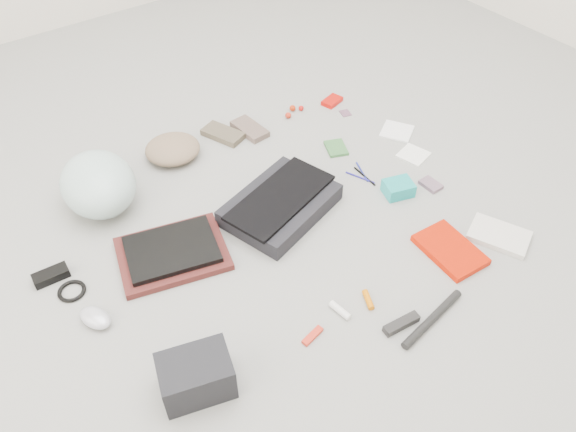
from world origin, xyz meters
TOP-DOWN VIEW (x-y plane):
  - ground_plane at (0.00, 0.00)m, footprint 4.00×4.00m
  - messenger_bag at (0.02, 0.08)m, footprint 0.46×0.39m
  - bag_flap at (0.02, 0.08)m, footprint 0.46×0.31m
  - laptop_sleeve at (-0.41, 0.12)m, footprint 0.42×0.36m
  - laptop at (-0.41, 0.12)m, footprint 0.35×0.29m
  - bike_helmet at (-0.49, 0.50)m, footprint 0.30×0.36m
  - beanie at (-0.14, 0.60)m, footprint 0.29×0.28m
  - mitten_left at (0.09, 0.60)m, footprint 0.15×0.20m
  - mitten_right at (0.21, 0.56)m, footprint 0.10×0.18m
  - power_brick at (-0.78, 0.27)m, footprint 0.12×0.06m
  - cable_coil at (-0.74, 0.17)m, footprint 0.11×0.11m
  - mouse at (-0.72, 0.01)m, footprint 0.10×0.13m
  - camera_bag at (-0.58, -0.36)m, footprint 0.23×0.19m
  - multitool at (-0.22, -0.42)m, footprint 0.08×0.04m
  - toiletry_tube_white at (-0.09, -0.40)m, footprint 0.03×0.08m
  - toiletry_tube_orange at (0.01, -0.42)m, footprint 0.05×0.07m
  - u_lock at (0.03, -0.55)m, footprint 0.13×0.04m
  - bike_pump at (0.11, -0.60)m, footprint 0.28×0.07m
  - book_red at (0.38, -0.43)m, footprint 0.17×0.24m
  - book_white at (0.57, -0.49)m, footprint 0.21×0.24m
  - notepad at (0.43, 0.24)m, footprint 0.11×0.13m
  - pen_blue at (0.39, 0.04)m, footprint 0.06×0.12m
  - pen_black at (0.41, 0.04)m, footprint 0.01×0.13m
  - pen_navy at (0.42, 0.07)m, footprint 0.05×0.12m
  - accordion_wallet at (0.44, -0.11)m, footprint 0.13×0.11m
  - card_deck at (0.58, -0.15)m, footprint 0.06×0.08m
  - napkin_top at (0.72, 0.18)m, footprint 0.18×0.18m
  - napkin_bottom at (0.66, 0.02)m, footprint 0.13×0.13m
  - lollipop_a at (0.40, 0.55)m, footprint 0.03×0.03m
  - lollipop_b at (0.45, 0.58)m, footprint 0.03×0.03m
  - lollipop_c at (0.48, 0.56)m, footprint 0.03×0.03m
  - altoids_tin at (0.63, 0.52)m, footprint 0.11×0.08m
  - stamp_sheet at (0.63, 0.42)m, footprint 0.05×0.06m

SIDE VIEW (x-z plane):
  - ground_plane at x=0.00m, z-range 0.00..0.00m
  - stamp_sheet at x=0.63m, z-range 0.00..0.00m
  - napkin_bottom at x=0.66m, z-range 0.00..0.01m
  - pen_navy at x=0.42m, z-range 0.00..0.01m
  - pen_blue at x=0.39m, z-range 0.00..0.01m
  - pen_black at x=0.41m, z-range 0.00..0.01m
  - napkin_top at x=0.72m, z-range 0.00..0.01m
  - multitool at x=-0.22m, z-range 0.00..0.01m
  - notepad at x=0.43m, z-range 0.00..0.01m
  - cable_coil at x=-0.74m, z-range 0.00..0.01m
  - card_deck at x=0.58m, z-range 0.00..0.02m
  - altoids_tin at x=0.63m, z-range 0.00..0.02m
  - toiletry_tube_orange at x=0.01m, z-range 0.00..0.02m
  - book_white at x=0.57m, z-range 0.00..0.02m
  - toiletry_tube_white at x=-0.09m, z-range 0.00..0.02m
  - lollipop_c at x=0.48m, z-range 0.00..0.02m
  - book_red at x=0.38m, z-range 0.00..0.02m
  - u_lock at x=0.03m, z-range 0.00..0.02m
  - laptop_sleeve at x=-0.41m, z-range 0.00..0.03m
  - mitten_right at x=0.21m, z-range 0.00..0.03m
  - bike_pump at x=0.11m, z-range 0.00..0.03m
  - mitten_left at x=0.09m, z-range 0.00..0.03m
  - lollipop_a at x=0.40m, z-range 0.00..0.03m
  - lollipop_b at x=0.45m, z-range 0.00..0.03m
  - power_brick at x=-0.78m, z-range 0.00..0.03m
  - mouse at x=-0.72m, z-range 0.00..0.04m
  - accordion_wallet at x=0.44m, z-range 0.00..0.05m
  - messenger_bag at x=0.02m, z-range 0.00..0.07m
  - laptop at x=-0.41m, z-range 0.03..0.05m
  - beanie at x=-0.14m, z-range 0.00..0.08m
  - camera_bag at x=-0.58m, z-range 0.00..0.13m
  - bag_flap at x=0.02m, z-range 0.07..0.08m
  - bike_helmet at x=-0.49m, z-range 0.00..0.20m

